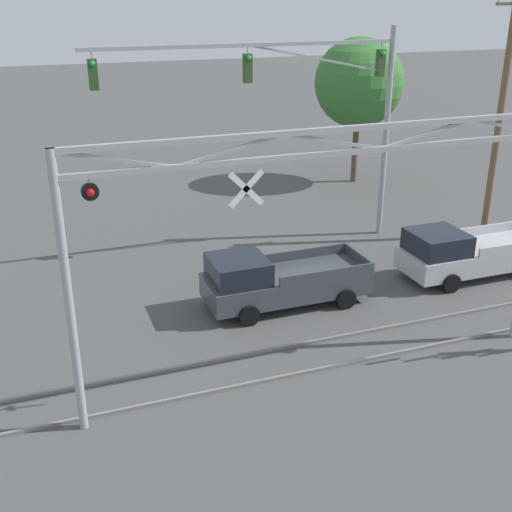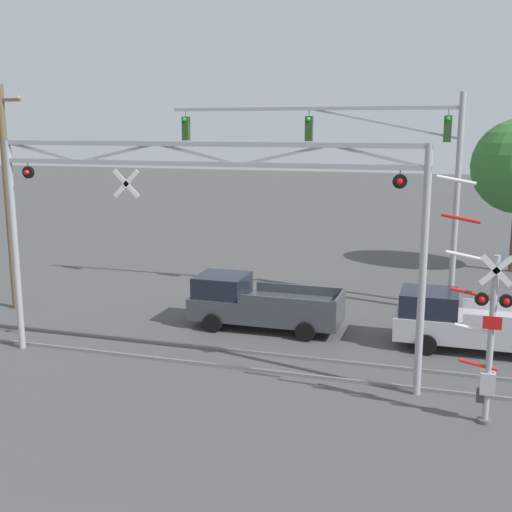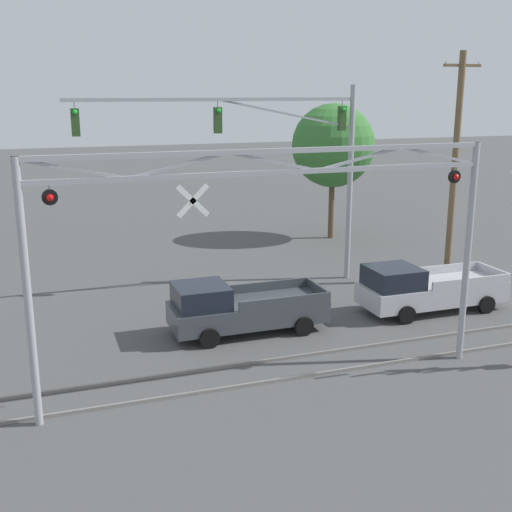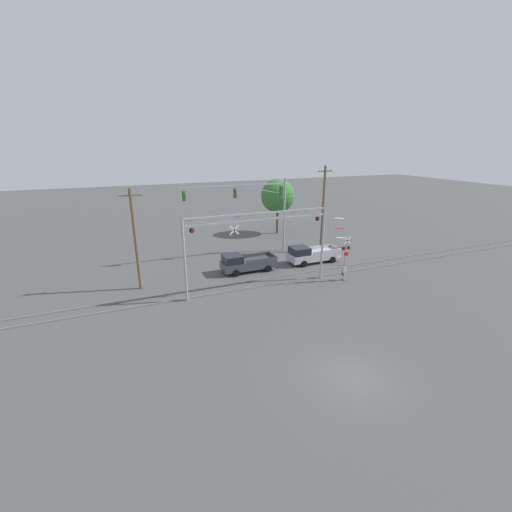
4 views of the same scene
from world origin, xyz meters
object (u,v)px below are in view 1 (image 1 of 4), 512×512
at_px(utility_pole_right, 500,117).
at_px(pickup_truck_lead, 277,280).
at_px(pickup_truck_following, 468,253).
at_px(traffic_signal_span, 321,97).
at_px(background_tree_beyond_span, 359,83).
at_px(crossing_gantry, 331,202).

bearing_deg(utility_pole_right, pickup_truck_lead, -164.49).
height_order(pickup_truck_following, utility_pole_right, utility_pole_right).
xyz_separation_m(pickup_truck_lead, pickup_truck_following, (7.51, -0.18, 0.00)).
bearing_deg(pickup_truck_following, traffic_signal_span, 126.27).
distance_m(pickup_truck_lead, background_tree_beyond_span, 16.60).
distance_m(traffic_signal_span, pickup_truck_lead, 8.03).
bearing_deg(crossing_gantry, pickup_truck_following, 28.48).
relative_size(pickup_truck_lead, background_tree_beyond_span, 0.72).
relative_size(pickup_truck_lead, pickup_truck_following, 0.96).
bearing_deg(traffic_signal_span, utility_pole_right, -15.40).
height_order(pickup_truck_lead, background_tree_beyond_span, background_tree_beyond_span).
bearing_deg(pickup_truck_following, pickup_truck_lead, 178.66).
distance_m(crossing_gantry, traffic_signal_span, 10.37).
bearing_deg(background_tree_beyond_span, pickup_truck_following, -99.71).
distance_m(crossing_gantry, pickup_truck_lead, 6.12).
distance_m(pickup_truck_following, utility_pole_right, 6.23).
bearing_deg(traffic_signal_span, background_tree_beyond_span, 52.55).
height_order(pickup_truck_lead, utility_pole_right, utility_pole_right).
bearing_deg(background_tree_beyond_span, utility_pole_right, -83.60).
height_order(utility_pole_right, background_tree_beyond_span, utility_pole_right).
relative_size(traffic_signal_span, pickup_truck_lead, 2.22).
xyz_separation_m(pickup_truck_lead, utility_pole_right, (10.80, 3.00, 4.23)).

